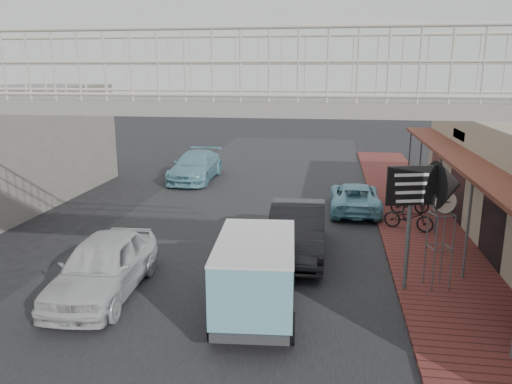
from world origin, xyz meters
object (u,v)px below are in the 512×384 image
(angkot_far, at_px, (196,166))
(angkot_curb, at_px, (355,197))
(motorcycle_near, at_px, (409,217))
(dark_sedan, at_px, (297,230))
(angkot_van, at_px, (256,266))
(motorcycle_far, at_px, (410,202))
(street_clock, at_px, (443,206))
(arrow_sign, at_px, (444,186))
(white_hatchback, at_px, (103,266))

(angkot_far, bearing_deg, angkot_curb, -31.58)
(angkot_far, relative_size, motorcycle_near, 2.87)
(dark_sedan, bearing_deg, angkot_van, -100.52)
(angkot_curb, distance_m, angkot_van, 9.93)
(angkot_far, distance_m, motorcycle_far, 11.62)
(street_clock, bearing_deg, angkot_curb, 86.54)
(angkot_curb, distance_m, street_clock, 7.89)
(angkot_far, relative_size, arrow_sign, 1.51)
(street_clock, height_order, arrow_sign, arrow_sign)
(arrow_sign, bearing_deg, dark_sedan, 135.45)
(motorcycle_near, height_order, street_clock, street_clock)
(white_hatchback, distance_m, arrow_sign, 8.99)
(white_hatchback, distance_m, street_clock, 8.91)
(motorcycle_near, bearing_deg, motorcycle_far, 14.10)
(angkot_far, bearing_deg, white_hatchback, -84.74)
(dark_sedan, bearing_deg, arrow_sign, -30.53)
(angkot_far, xyz_separation_m, motorcycle_near, (9.97, -7.49, -0.18))
(motorcycle_far, height_order, street_clock, street_clock)
(angkot_curb, xyz_separation_m, angkot_van, (-2.69, -9.53, 0.64))
(motorcycle_far, bearing_deg, arrow_sign, 169.00)
(angkot_curb, bearing_deg, angkot_far, -31.45)
(street_clock, bearing_deg, motorcycle_far, 70.09)
(angkot_van, bearing_deg, street_clock, 19.90)
(angkot_curb, distance_m, motorcycle_far, 2.20)
(white_hatchback, height_order, motorcycle_near, white_hatchback)
(white_hatchback, bearing_deg, angkot_van, -10.10)
(motorcycle_far, bearing_deg, angkot_far, 54.51)
(angkot_far, xyz_separation_m, arrow_sign, (9.98, -12.47, 2.11))
(angkot_van, distance_m, arrow_sign, 5.20)
(angkot_far, height_order, motorcycle_near, angkot_far)
(dark_sedan, distance_m, arrow_sign, 4.85)
(white_hatchback, distance_m, angkot_curb, 11.30)
(motorcycle_near, bearing_deg, street_clock, -156.00)
(angkot_curb, height_order, motorcycle_far, angkot_curb)
(angkot_van, xyz_separation_m, motorcycle_far, (4.86, 9.16, -0.67))
(dark_sedan, relative_size, motorcycle_near, 2.73)
(motorcycle_near, distance_m, arrow_sign, 5.48)
(white_hatchback, height_order, angkot_van, angkot_van)
(angkot_far, bearing_deg, motorcycle_near, -37.26)
(street_clock, relative_size, arrow_sign, 0.79)
(angkot_curb, relative_size, motorcycle_far, 2.75)
(white_hatchback, bearing_deg, angkot_far, 92.58)
(street_clock, bearing_deg, angkot_van, -172.95)
(white_hatchback, height_order, angkot_curb, white_hatchback)
(angkot_van, relative_size, motorcycle_far, 2.63)
(white_hatchback, bearing_deg, motorcycle_far, 40.99)
(arrow_sign, bearing_deg, angkot_van, -171.18)
(angkot_curb, bearing_deg, arrow_sign, 103.40)
(angkot_curb, xyz_separation_m, motorcycle_near, (1.81, -2.54, -0.03))
(white_hatchback, bearing_deg, angkot_curb, 50.02)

